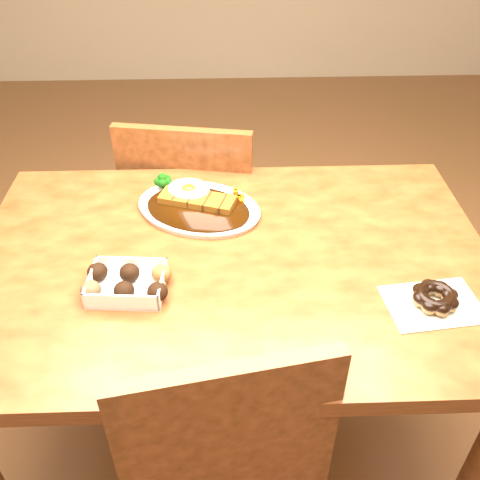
{
  "coord_description": "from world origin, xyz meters",
  "views": [
    {
      "loc": [
        -0.02,
        -0.94,
        1.54
      ],
      "look_at": [
        0.02,
        -0.01,
        0.81
      ],
      "focal_mm": 40.0,
      "sensor_mm": 36.0,
      "label": 1
    }
  ],
  "objects_px": {
    "chair_far": "(197,217)",
    "pon_de_ring": "(435,298)",
    "donut_box": "(127,283)",
    "table": "(232,288)",
    "katsu_curry_plate": "(197,204)"
  },
  "relations": [
    {
      "from": "chair_far",
      "to": "pon_de_ring",
      "type": "distance_m",
      "value": 0.93
    },
    {
      "from": "donut_box",
      "to": "pon_de_ring",
      "type": "bearing_deg",
      "value": -5.92
    },
    {
      "from": "table",
      "to": "katsu_curry_plate",
      "type": "relative_size",
      "value": 3.17
    },
    {
      "from": "chair_far",
      "to": "katsu_curry_plate",
      "type": "distance_m",
      "value": 0.45
    },
    {
      "from": "katsu_curry_plate",
      "to": "pon_de_ring",
      "type": "bearing_deg",
      "value": -36.09
    },
    {
      "from": "chair_far",
      "to": "donut_box",
      "type": "bearing_deg",
      "value": 89.42
    },
    {
      "from": "table",
      "to": "chair_far",
      "type": "distance_m",
      "value": 0.57
    },
    {
      "from": "table",
      "to": "katsu_curry_plate",
      "type": "bearing_deg",
      "value": 113.53
    },
    {
      "from": "pon_de_ring",
      "to": "chair_far",
      "type": "bearing_deg",
      "value": 126.61
    },
    {
      "from": "chair_far",
      "to": "katsu_curry_plate",
      "type": "xyz_separation_m",
      "value": [
        0.03,
        -0.34,
        0.29
      ]
    },
    {
      "from": "table",
      "to": "donut_box",
      "type": "height_order",
      "value": "donut_box"
    },
    {
      "from": "chair_far",
      "to": "pon_de_ring",
      "type": "bearing_deg",
      "value": 136.18
    },
    {
      "from": "chair_far",
      "to": "donut_box",
      "type": "xyz_separation_m",
      "value": [
        -0.11,
        -0.64,
        0.29
      ]
    },
    {
      "from": "katsu_curry_plate",
      "to": "pon_de_ring",
      "type": "xyz_separation_m",
      "value": [
        0.5,
        -0.36,
        0.0
      ]
    },
    {
      "from": "chair_far",
      "to": "katsu_curry_plate",
      "type": "bearing_deg",
      "value": 103.9
    }
  ]
}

